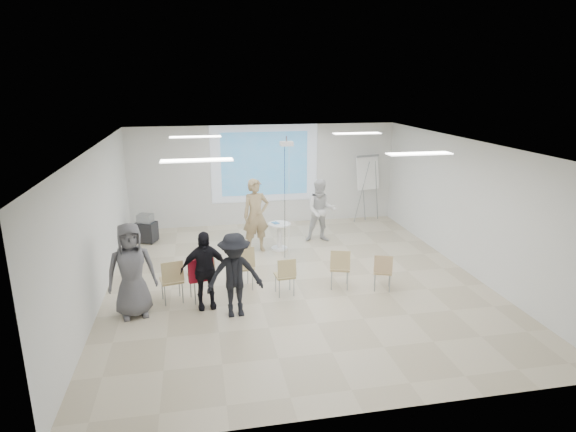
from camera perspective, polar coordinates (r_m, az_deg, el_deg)
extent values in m
cube|color=beige|center=(10.76, 0.81, -7.83)|extent=(8.00, 9.00, 0.10)
cube|color=white|center=(9.93, 0.88, 8.79)|extent=(8.00, 9.00, 0.10)
cube|color=silver|center=(14.60, -2.80, 4.90)|extent=(8.00, 0.10, 3.00)
cube|color=silver|center=(10.24, -21.94, -1.03)|extent=(0.10, 9.00, 3.00)
cube|color=silver|center=(11.72, 20.62, 1.15)|extent=(0.10, 9.00, 3.00)
cube|color=silver|center=(14.48, -2.78, 6.21)|extent=(3.20, 0.01, 2.30)
cube|color=#3785BD|center=(14.46, -2.77, 6.20)|extent=(2.60, 0.01, 1.90)
cylinder|color=white|center=(12.60, -1.03, -3.84)|extent=(0.56, 0.56, 0.05)
cylinder|color=white|center=(12.50, -1.03, -2.47)|extent=(0.15, 0.15, 0.63)
cylinder|color=white|center=(12.40, -1.04, -0.97)|extent=(0.76, 0.76, 0.04)
cube|color=white|center=(12.39, -0.78, -0.86)|extent=(0.24, 0.22, 0.01)
cube|color=#4184C3|center=(12.40, -1.49, -0.81)|extent=(0.20, 0.23, 0.01)
imported|color=tan|center=(12.20, -3.84, 0.62)|extent=(0.87, 0.67, 2.14)
imported|color=white|center=(12.99, 3.94, 1.03)|extent=(1.01, 0.85, 1.91)
cube|color=white|center=(12.37, -3.18, 2.48)|extent=(0.06, 0.11, 0.04)
cube|color=white|center=(13.11, 2.92, 2.68)|extent=(0.05, 0.12, 0.04)
cube|color=tan|center=(9.86, -13.63, -7.40)|extent=(0.50, 0.50, 0.04)
cube|color=tan|center=(9.59, -13.52, -6.47)|extent=(0.43, 0.17, 0.40)
cylinder|color=gray|center=(9.78, -14.36, -9.14)|extent=(0.03, 0.03, 0.44)
cylinder|color=#93969B|center=(9.83, -12.38, -8.88)|extent=(0.03, 0.03, 0.44)
cylinder|color=gray|center=(10.09, -14.67, -8.37)|extent=(0.03, 0.03, 0.44)
cylinder|color=#96999E|center=(10.13, -12.75, -8.12)|extent=(0.03, 0.03, 0.44)
cube|color=tan|center=(9.81, -10.25, -7.09)|extent=(0.55, 0.55, 0.04)
cube|color=tan|center=(9.52, -9.99, -6.06)|extent=(0.46, 0.20, 0.43)
cylinder|color=gray|center=(9.71, -10.96, -9.00)|extent=(0.03, 0.03, 0.48)
cylinder|color=gray|center=(9.79, -8.85, -8.67)|extent=(0.03, 0.03, 0.48)
cylinder|color=gray|center=(10.04, -11.48, -8.17)|extent=(0.03, 0.03, 0.48)
cylinder|color=#95999E|center=(10.12, -9.44, -7.87)|extent=(0.03, 0.03, 0.48)
cube|color=tan|center=(10.19, -5.54, -6.02)|extent=(0.53, 0.53, 0.04)
cube|color=tan|center=(9.89, -5.25, -5.01)|extent=(0.46, 0.17, 0.43)
cylinder|color=gray|center=(10.08, -6.24, -7.84)|extent=(0.03, 0.03, 0.48)
cylinder|color=#94969C|center=(10.16, -4.21, -7.57)|extent=(0.03, 0.03, 0.48)
cylinder|color=#919499|center=(10.41, -6.76, -7.06)|extent=(0.03, 0.03, 0.48)
cylinder|color=#94969C|center=(10.49, -4.79, -6.81)|extent=(0.03, 0.03, 0.48)
cube|color=tan|center=(9.92, -0.39, -7.07)|extent=(0.41, 0.41, 0.04)
cube|color=tan|center=(9.67, -0.12, -6.24)|extent=(0.38, 0.11, 0.36)
cylinder|color=gray|center=(9.83, -1.03, -8.61)|extent=(0.02, 0.02, 0.40)
cylinder|color=gray|center=(9.91, 0.71, -8.42)|extent=(0.02, 0.02, 0.40)
cylinder|color=gray|center=(10.11, -1.47, -7.91)|extent=(0.02, 0.02, 0.40)
cylinder|color=gray|center=(10.18, 0.22, -7.73)|extent=(0.02, 0.02, 0.40)
cube|color=tan|center=(10.29, 6.16, -6.11)|extent=(0.51, 0.51, 0.04)
cube|color=tan|center=(10.01, 6.22, -5.22)|extent=(0.42, 0.19, 0.39)
cylinder|color=gray|center=(10.22, 5.19, -7.61)|extent=(0.03, 0.03, 0.43)
cylinder|color=#909398|center=(10.22, 7.07, -7.64)|extent=(0.03, 0.03, 0.43)
cylinder|color=#919399|center=(10.52, 5.19, -6.88)|extent=(0.03, 0.03, 0.43)
cylinder|color=#96999E|center=(10.53, 7.02, -6.92)|extent=(0.03, 0.03, 0.43)
cube|color=tan|center=(10.34, 11.15, -6.43)|extent=(0.48, 0.48, 0.04)
cube|color=tan|center=(10.09, 11.24, -5.64)|extent=(0.38, 0.20, 0.36)
cylinder|color=gray|center=(10.27, 10.25, -7.78)|extent=(0.03, 0.03, 0.39)
cylinder|color=gray|center=(10.28, 11.96, -7.85)|extent=(0.03, 0.03, 0.39)
cylinder|color=gray|center=(10.55, 10.24, -7.12)|extent=(0.03, 0.03, 0.39)
cylinder|color=gray|center=(10.56, 11.90, -7.19)|extent=(0.03, 0.03, 0.39)
cube|color=#A61426|center=(9.52, -10.30, -6.32)|extent=(0.50, 0.22, 0.46)
imported|color=black|center=(10.19, -5.55, -5.80)|extent=(0.40, 0.32, 0.03)
imported|color=black|center=(9.33, -9.92, -5.69)|extent=(1.08, 0.70, 1.77)
imported|color=black|center=(8.92, -6.34, -6.35)|extent=(1.21, 0.70, 1.83)
imported|color=slate|center=(9.29, -18.12, -5.52)|extent=(1.10, 0.85, 2.02)
cylinder|color=#909398|center=(14.81, 8.73, 2.78)|extent=(0.40, 0.15, 1.90)
cylinder|color=gray|center=(15.10, 10.45, 2.95)|extent=(0.31, 0.30, 1.90)
cylinder|color=gray|center=(15.24, 8.89, 3.14)|extent=(0.12, 0.42, 1.90)
cube|color=white|center=(14.94, 9.43, 5.18)|extent=(0.78, 0.38, 1.06)
cube|color=gray|center=(14.90, 9.42, 7.03)|extent=(0.77, 0.24, 0.07)
cube|color=black|center=(13.62, -16.44, -1.79)|extent=(0.64, 0.58, 0.52)
cube|color=gray|center=(13.51, -16.57, -0.27)|extent=(0.46, 0.43, 0.23)
cylinder|color=black|center=(13.66, -17.44, -2.98)|extent=(0.08, 0.08, 0.06)
cylinder|color=black|center=(13.47, -15.86, -3.11)|extent=(0.08, 0.08, 0.06)
cylinder|color=black|center=(13.93, -16.84, -2.57)|extent=(0.08, 0.08, 0.06)
cylinder|color=black|center=(13.74, -15.28, -2.70)|extent=(0.08, 0.08, 0.06)
cube|color=white|center=(11.44, -0.17, 8.57)|extent=(0.30, 0.25, 0.10)
cylinder|color=gray|center=(11.42, -0.17, 9.11)|extent=(0.04, 0.04, 0.14)
cylinder|color=black|center=(11.62, -0.39, 1.47)|extent=(0.01, 0.01, 2.77)
cylinder|color=white|center=(11.62, 0.12, 1.47)|extent=(0.01, 0.01, 2.77)
cube|color=white|center=(11.72, -10.92, 9.20)|extent=(1.20, 0.30, 0.02)
cube|color=white|center=(12.39, 8.18, 9.67)|extent=(1.20, 0.30, 0.02)
cube|color=white|center=(8.25, -10.75, 6.50)|extent=(1.20, 0.30, 0.02)
cube|color=white|center=(9.17, 15.29, 7.14)|extent=(1.20, 0.30, 0.02)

